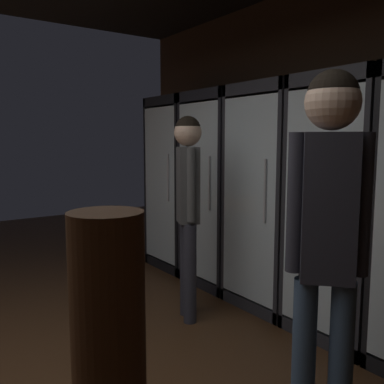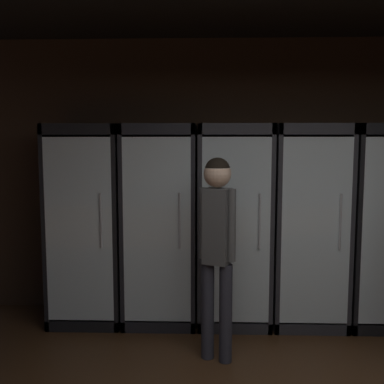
% 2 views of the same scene
% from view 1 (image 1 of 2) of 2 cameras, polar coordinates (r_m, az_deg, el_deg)
% --- Properties ---
extents(wall_back, '(6.00, 0.06, 2.80)m').
position_cam_1_polar(wall_back, '(3.68, 21.26, 5.78)').
color(wall_back, '#382619').
rests_on(wall_back, ground).
extents(cooler_far_left, '(0.69, 0.69, 1.92)m').
position_cam_1_polar(cooler_far_left, '(4.82, -0.58, 1.03)').
color(cooler_far_left, black).
rests_on(cooler_far_left, ground).
extents(cooler_left, '(0.69, 0.69, 1.92)m').
position_cam_1_polar(cooler_left, '(4.26, 4.85, 0.17)').
color(cooler_left, black).
rests_on(cooler_left, ground).
extents(cooler_center, '(0.69, 0.69, 1.92)m').
position_cam_1_polar(cooler_center, '(3.75, 11.89, -0.97)').
color(cooler_center, '#2B2B30').
rests_on(cooler_center, ground).
extents(cooler_right, '(0.69, 0.69, 1.92)m').
position_cam_1_polar(cooler_right, '(3.31, 20.91, -2.27)').
color(cooler_right, '#2B2B30').
rests_on(cooler_right, ground).
extents(shopper_near, '(0.29, 0.22, 1.64)m').
position_cam_1_polar(shopper_near, '(3.31, -0.55, -0.35)').
color(shopper_near, '#2D2D38').
rests_on(shopper_near, ground).
extents(shopper_far, '(0.27, 0.27, 1.74)m').
position_cam_1_polar(shopper_far, '(1.88, 18.02, -3.92)').
color(shopper_far, '#384C66').
rests_on(shopper_far, ground).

